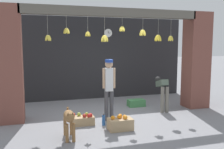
# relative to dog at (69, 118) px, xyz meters

# --- Properties ---
(ground_plane) EXTENTS (60.00, 60.00, 0.00)m
(ground_plane) POSITION_rel_dog_xyz_m (1.48, 1.36, -0.45)
(ground_plane) COLOR gray
(shop_back_wall) EXTENTS (6.92, 0.12, 3.02)m
(shop_back_wall) POSITION_rel_dog_xyz_m (1.48, 3.89, 1.06)
(shop_back_wall) COLOR #232326
(shop_back_wall) RESTS_ON ground_plane
(shop_pillar_left) EXTENTS (0.70, 0.60, 3.02)m
(shop_pillar_left) POSITION_rel_dog_xyz_m (-1.33, 1.66, 1.06)
(shop_pillar_left) COLOR brown
(shop_pillar_left) RESTS_ON ground_plane
(shop_pillar_right) EXTENTS (0.70, 0.60, 3.02)m
(shop_pillar_right) POSITION_rel_dog_xyz_m (4.29, 1.66, 1.06)
(shop_pillar_right) COLOR brown
(shop_pillar_right) RESTS_ON ground_plane
(storefront_awning) EXTENTS (5.02, 0.29, 0.95)m
(storefront_awning) POSITION_rel_dog_xyz_m (1.51, 1.48, 2.39)
(storefront_awning) COLOR #5B564C
(dog) EXTENTS (0.24, 0.83, 0.67)m
(dog) POSITION_rel_dog_xyz_m (0.00, 0.00, 0.00)
(dog) COLOR olive
(dog) RESTS_ON ground_plane
(shopkeeper) EXTENTS (0.34, 0.28, 1.64)m
(shopkeeper) POSITION_rel_dog_xyz_m (1.18, 1.02, 0.51)
(shopkeeper) COLOR #424247
(shopkeeper) RESTS_ON ground_plane
(worker_stooping) EXTENTS (0.31, 0.77, 1.01)m
(worker_stooping) POSITION_rel_dog_xyz_m (3.02, 1.51, 0.21)
(worker_stooping) COLOR #6B665B
(worker_stooping) RESTS_ON ground_plane
(fruit_crate_oranges) EXTENTS (0.57, 0.36, 0.36)m
(fruit_crate_oranges) POSITION_rel_dog_xyz_m (1.23, 0.24, -0.30)
(fruit_crate_oranges) COLOR tan
(fruit_crate_oranges) RESTS_ON ground_plane
(fruit_crate_apples) EXTENTS (0.57, 0.33, 0.30)m
(fruit_crate_apples) POSITION_rel_dog_xyz_m (0.45, 0.87, -0.33)
(fruit_crate_apples) COLOR tan
(fruit_crate_apples) RESTS_ON ground_plane
(produce_box_green) EXTENTS (0.55, 0.33, 0.22)m
(produce_box_green) POSITION_rel_dog_xyz_m (2.47, 2.24, -0.34)
(produce_box_green) COLOR #42844C
(produce_box_green) RESTS_ON ground_plane
(water_bottle) EXTENTS (0.08, 0.08, 0.29)m
(water_bottle) POSITION_rel_dog_xyz_m (0.94, 0.67, -0.32)
(water_bottle) COLOR #2D60AD
(water_bottle) RESTS_ON ground_plane
(wall_clock) EXTENTS (0.32, 0.03, 0.32)m
(wall_clock) POSITION_rel_dog_xyz_m (1.95, 3.82, 2.00)
(wall_clock) COLOR black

